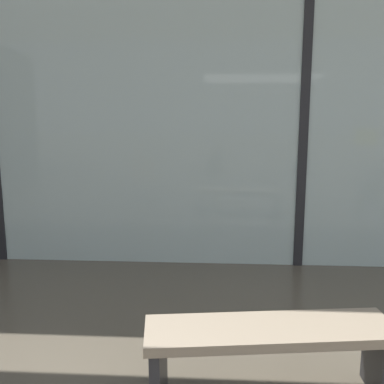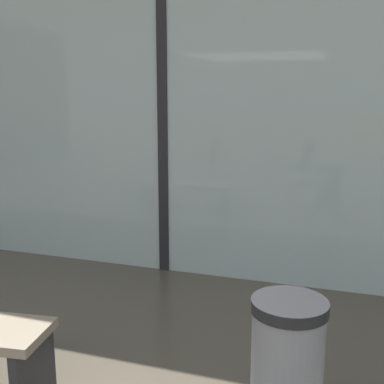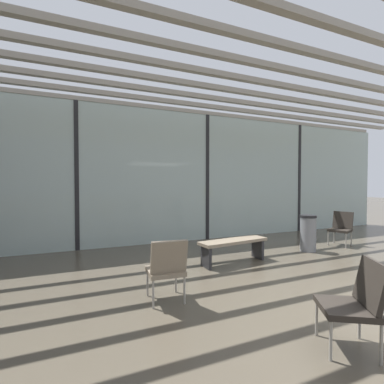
# 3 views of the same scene
# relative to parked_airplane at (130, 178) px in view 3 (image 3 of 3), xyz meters

# --- Properties ---
(glass_curtain_wall) EXTENTS (14.00, 0.08, 3.60)m
(glass_curtain_wall) POSITION_rel_parked_airplane_xyz_m (1.24, -5.18, -0.07)
(glass_curtain_wall) COLOR #A3B7B2
(glass_curtain_wall) RESTS_ON ground
(window_mullion_0) EXTENTS (0.10, 0.12, 3.60)m
(window_mullion_0) POSITION_rel_parked_airplane_xyz_m (-2.26, -5.18, -0.07)
(window_mullion_0) COLOR black
(window_mullion_0) RESTS_ON ground
(window_mullion_1) EXTENTS (0.10, 0.12, 3.60)m
(window_mullion_1) POSITION_rel_parked_airplane_xyz_m (1.24, -5.18, -0.07)
(window_mullion_1) COLOR black
(window_mullion_1) RESTS_ON ground
(window_mullion_2) EXTENTS (0.10, 0.12, 3.60)m
(window_mullion_2) POSITION_rel_parked_airplane_xyz_m (4.74, -5.18, -0.07)
(window_mullion_2) COLOR black
(window_mullion_2) RESTS_ON ground
(ceiling_slats) EXTENTS (13.72, 6.72, 0.10)m
(ceiling_slats) POSITION_rel_parked_airplane_xyz_m (1.24, -8.48, 1.78)
(ceiling_slats) COLOR gray
(ceiling_slats) RESTS_ON glass_curtain_wall
(parked_airplane) EXTENTS (13.62, 3.74, 3.74)m
(parked_airplane) POSITION_rel_parked_airplane_xyz_m (0.00, 0.00, 0.00)
(parked_airplane) COLOR silver
(parked_airplane) RESTS_ON ground
(lounge_chair_1) EXTENTS (0.70, 0.68, 0.87)m
(lounge_chair_1) POSITION_rel_parked_airplane_xyz_m (0.13, -10.61, -1.38)
(lounge_chair_1) COLOR #28231E
(lounge_chair_1) RESTS_ON ground
(lounge_chair_2) EXTENTS (0.52, 0.56, 0.87)m
(lounge_chair_2) POSITION_rel_parked_airplane_xyz_m (-1.21, -8.87, -1.38)
(lounge_chair_2) COLOR #7F705B
(lounge_chair_2) RESTS_ON ground
(lounge_chair_3) EXTENTS (0.66, 0.63, 0.87)m
(lounge_chair_3) POSITION_rel_parked_airplane_xyz_m (4.08, -7.35, -1.38)
(lounge_chair_3) COLOR #28231E
(lounge_chair_3) RESTS_ON ground
(waiting_bench) EXTENTS (1.54, 0.59, 0.47)m
(waiting_bench) POSITION_rel_parked_airplane_xyz_m (0.63, -7.61, -1.51)
(waiting_bench) COLOR #7F705B
(waiting_bench) RESTS_ON ground
(trash_bin) EXTENTS (0.38, 0.38, 0.86)m
(trash_bin) POSITION_rel_parked_airplane_xyz_m (2.79, -7.48, -1.44)
(trash_bin) COLOR slate
(trash_bin) RESTS_ON ground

